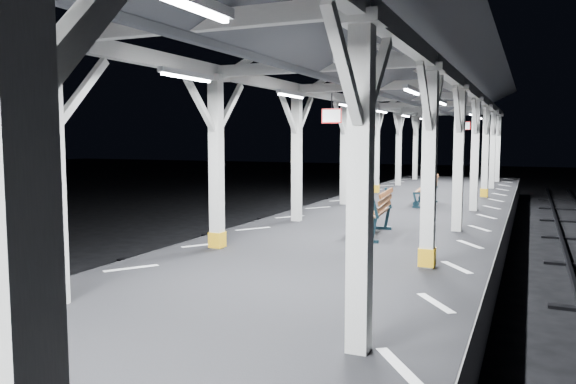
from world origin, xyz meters
The scene contains 8 objects.
ground centered at (0.00, 0.00, 0.00)m, with size 120.00×120.00×0.00m, color black.
platform centered at (0.00, 0.00, 0.50)m, with size 6.00×50.00×1.00m, color black.
hazard_stripes_left centered at (-2.45, 0.00, 1.00)m, with size 1.00×48.00×0.01m, color silver.
hazard_stripes_right centered at (2.45, 0.00, 1.00)m, with size 1.00×48.00×0.01m, color silver.
track_left centered at (-5.00, 0.00, 0.08)m, with size 2.20×60.00×0.16m.
canopy centered at (0.00, -0.02, 4.56)m, with size 5.40×49.00×4.65m.
bench_mid centered at (0.43, 4.65, 1.54)m, with size 0.84×1.90×1.01m.
bench_far centered at (0.57, 10.83, 1.51)m, with size 0.81×1.82×0.96m.
Camera 1 is at (3.52, -7.28, 3.13)m, focal length 35.00 mm.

